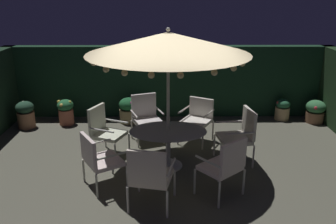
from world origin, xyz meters
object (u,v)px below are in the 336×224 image
at_px(patio_chair_southwest, 240,133).
at_px(potted_plant_right_far, 26,114).
at_px(patio_chair_north, 146,115).
at_px(potted_plant_back_right, 129,110).
at_px(potted_plant_left_near, 282,109).
at_px(potted_plant_back_center, 315,111).
at_px(patio_chair_west, 198,117).
at_px(patio_dining_table, 168,138).
at_px(patio_chair_southeast, 150,174).
at_px(patio_chair_south, 225,164).
at_px(patio_umbrella, 168,43).
at_px(patio_chair_east, 98,157).
at_px(patio_chair_northeast, 104,128).
at_px(potted_plant_right_near, 66,111).

bearing_deg(patio_chair_southwest, potted_plant_right_far, 159.03).
relative_size(patio_chair_north, patio_chair_southwest, 0.96).
xyz_separation_m(potted_plant_back_right, potted_plant_left_near, (3.95, 0.15, -0.05)).
bearing_deg(potted_plant_back_center, patio_chair_west, -159.81).
xyz_separation_m(patio_chair_southwest, patio_chair_west, (-0.72, 1.01, -0.05)).
relative_size(patio_dining_table, patio_chair_southeast, 1.37).
distance_m(patio_dining_table, patio_chair_southeast, 1.39).
distance_m(potted_plant_left_near, potted_plant_back_center, 0.79).
bearing_deg(patio_chair_south, potted_plant_back_center, 50.03).
distance_m(patio_chair_north, potted_plant_right_far, 3.06).
relative_size(patio_umbrella, potted_plant_back_center, 4.92).
relative_size(patio_chair_southeast, patio_chair_southwest, 0.99).
bearing_deg(potted_plant_back_right, patio_chair_east, -93.54).
height_order(patio_chair_northeast, patio_chair_southwest, patio_chair_southwest).
distance_m(patio_chair_northeast, patio_chair_west, 2.05).
bearing_deg(patio_chair_southeast, patio_umbrella, 78.27).
height_order(patio_chair_south, potted_plant_right_far, patio_chair_south).
bearing_deg(potted_plant_right_far, potted_plant_left_near, 4.43).
relative_size(potted_plant_right_far, potted_plant_left_near, 1.19).
height_order(patio_dining_table, potted_plant_back_right, patio_dining_table).
distance_m(patio_dining_table, patio_chair_north, 1.38).
bearing_deg(patio_dining_table, patio_chair_southeast, -101.73).
height_order(patio_chair_north, potted_plant_right_far, patio_chair_north).
distance_m(patio_umbrella, potted_plant_right_far, 4.47).
distance_m(patio_chair_north, potted_plant_right_near, 2.27).
relative_size(patio_chair_east, patio_chair_southeast, 0.91).
height_order(patio_chair_north, potted_plant_left_near, patio_chair_north).
bearing_deg(potted_plant_back_center, patio_chair_north, -166.14).
distance_m(patio_chair_southeast, potted_plant_back_right, 3.82).
height_order(patio_chair_south, potted_plant_back_right, patio_chair_south).
bearing_deg(patio_chair_north, patio_chair_east, -108.75).
xyz_separation_m(patio_dining_table, potted_plant_right_near, (-2.52, 2.25, -0.24)).
bearing_deg(patio_chair_southeast, patio_dining_table, 78.27).
height_order(potted_plant_right_far, potted_plant_back_center, potted_plant_right_far).
bearing_deg(potted_plant_back_right, patio_chair_southeast, -79.52).
bearing_deg(potted_plant_right_far, patio_chair_west, -11.50).
height_order(patio_umbrella, patio_chair_southeast, patio_umbrella).
bearing_deg(patio_chair_southwest, patio_umbrella, -171.97).
relative_size(patio_chair_southwest, potted_plant_back_right, 1.66).
relative_size(patio_chair_southwest, potted_plant_right_far, 1.62).
height_order(patio_chair_northeast, patio_chair_south, patio_chair_south).
bearing_deg(patio_chair_southwest, potted_plant_back_center, 42.28).
bearing_deg(patio_umbrella, patio_chair_east, -148.03).
distance_m(patio_chair_north, patio_chair_west, 1.15).
relative_size(patio_chair_southeast, potted_plant_right_near, 1.65).
distance_m(patio_umbrella, patio_chair_southeast, 2.23).
distance_m(patio_chair_northeast, patio_chair_southwest, 2.68).
xyz_separation_m(patio_dining_table, patio_chair_west, (0.66, 1.21, -0.02)).
bearing_deg(patio_chair_northeast, potted_plant_right_near, 126.29).
bearing_deg(patio_umbrella, potted_plant_right_far, 149.32).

